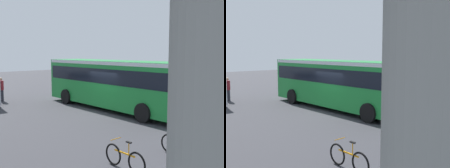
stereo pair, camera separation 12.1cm
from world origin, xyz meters
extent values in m
plane|color=#38383D|center=(0.00, 0.00, 0.00)|extent=(80.00, 80.00, 0.00)
cube|color=#1E8C38|center=(0.43, -0.69, 1.72)|extent=(11.50, 2.55, 2.86)
cube|color=black|center=(0.43, -0.69, 2.23)|extent=(11.04, 2.59, 0.90)
cube|color=white|center=(0.43, -0.69, 3.03)|extent=(11.27, 2.58, 0.20)
cube|color=black|center=(6.20, -0.69, 2.06)|extent=(0.04, 2.24, 1.20)
cylinder|color=black|center=(4.11, 0.59, 0.52)|extent=(1.04, 0.30, 1.04)
cylinder|color=black|center=(4.11, -1.96, 0.52)|extent=(1.04, 0.30, 1.04)
cylinder|color=black|center=(-3.25, 0.59, 0.52)|extent=(1.04, 0.30, 1.04)
cylinder|color=black|center=(-3.25, -1.96, 0.52)|extent=(1.04, 0.30, 1.04)
torus|color=black|center=(-6.90, 3.25, 0.36)|extent=(0.72, 0.06, 0.72)
torus|color=black|center=(-7.95, 3.25, 0.36)|extent=(0.72, 0.06, 0.72)
cube|color=black|center=(-7.43, 3.25, 0.54)|extent=(0.89, 0.04, 0.04)
cylinder|color=black|center=(-7.61, 3.25, 0.74)|extent=(0.03, 0.03, 0.40)
cube|color=black|center=(-7.61, 3.25, 0.94)|extent=(0.20, 0.08, 0.04)
cylinder|color=black|center=(-7.03, 3.25, 0.91)|extent=(0.02, 0.44, 0.02)
torus|color=black|center=(-6.34, 5.50, 0.36)|extent=(0.72, 0.06, 0.72)
torus|color=black|center=(-7.39, 5.50, 0.36)|extent=(0.72, 0.06, 0.72)
cube|color=orange|center=(-6.86, 5.50, 0.54)|extent=(0.89, 0.04, 0.04)
cylinder|color=orange|center=(-7.05, 5.50, 0.74)|extent=(0.03, 0.03, 0.40)
cube|color=black|center=(-7.05, 5.50, 0.94)|extent=(0.20, 0.08, 0.04)
cylinder|color=orange|center=(-6.46, 5.50, 0.91)|extent=(0.02, 0.44, 0.02)
cylinder|color=#2D2D38|center=(8.28, 3.68, 0.42)|extent=(0.32, 0.32, 0.85)
cylinder|color=maroon|center=(8.28, 3.68, 1.20)|extent=(0.38, 0.38, 0.70)
sphere|color=tan|center=(8.28, 3.68, 1.68)|extent=(0.22, 0.22, 0.22)
cube|color=silver|center=(-4.00, -2.84, 0.00)|extent=(2.00, 0.20, 0.01)
cube|color=silver|center=(0.00, -2.84, 0.00)|extent=(2.00, 0.20, 0.01)
cube|color=silver|center=(4.00, -2.84, 0.00)|extent=(2.00, 0.20, 0.01)
cube|color=silver|center=(8.00, -2.84, 0.00)|extent=(2.00, 0.20, 0.01)
cylinder|color=gray|center=(-11.84, 9.27, 2.76)|extent=(0.90, 0.90, 5.52)
camera|label=1|loc=(-12.91, 11.45, 3.69)|focal=44.99mm
camera|label=2|loc=(-12.99, 11.36, 3.69)|focal=44.99mm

